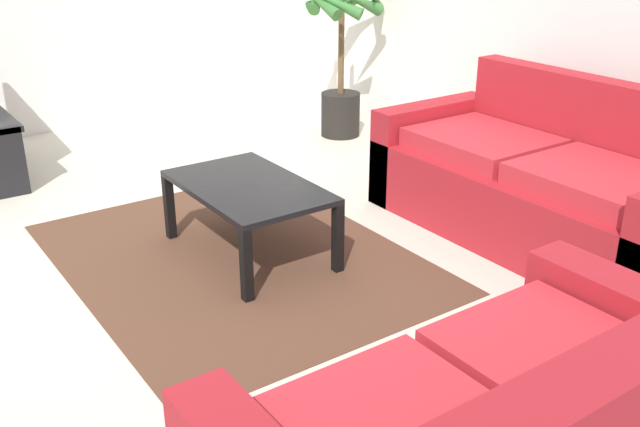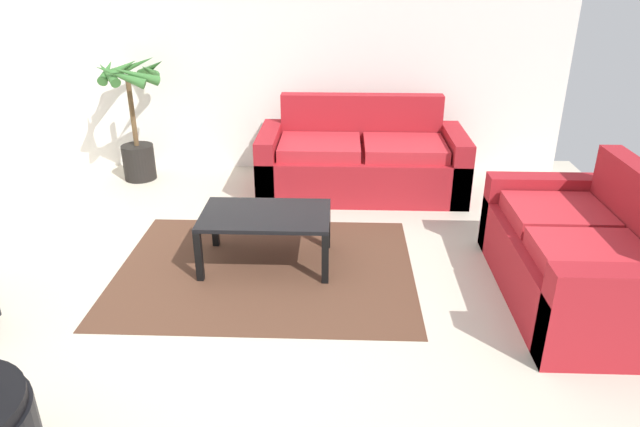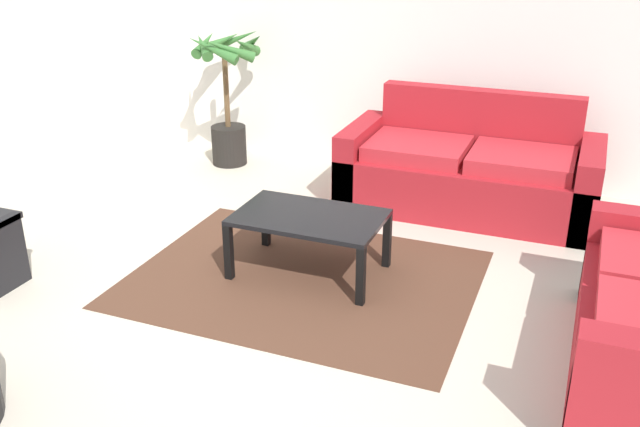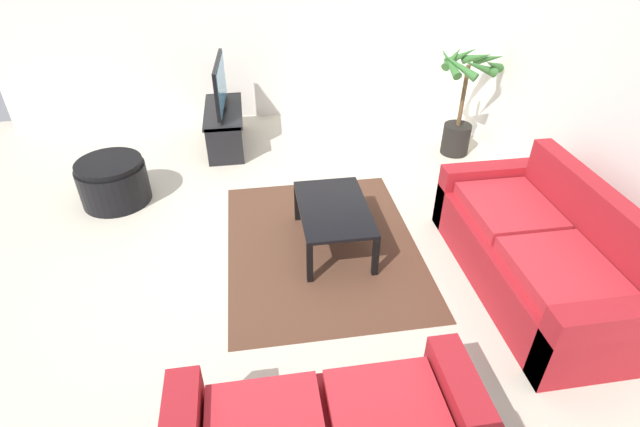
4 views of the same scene
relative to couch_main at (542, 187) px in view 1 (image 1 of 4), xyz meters
The scene contains 5 objects.
ground_plane 2.46m from the couch_main, 110.76° to the right, with size 6.60×6.60×0.00m, color beige.
couch_main is the anchor object (origin of this frame).
coffee_table 1.69m from the couch_main, 116.45° to the right, with size 0.95×0.60×0.42m.
area_rug 1.81m from the couch_main, 115.02° to the right, with size 2.20×1.70×0.01m, color #513323.
potted_palm 2.35m from the couch_main, behind, with size 0.72×0.78×1.27m.
Camera 1 is at (3.31, -0.99, 1.78)m, focal length 40.37 mm.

